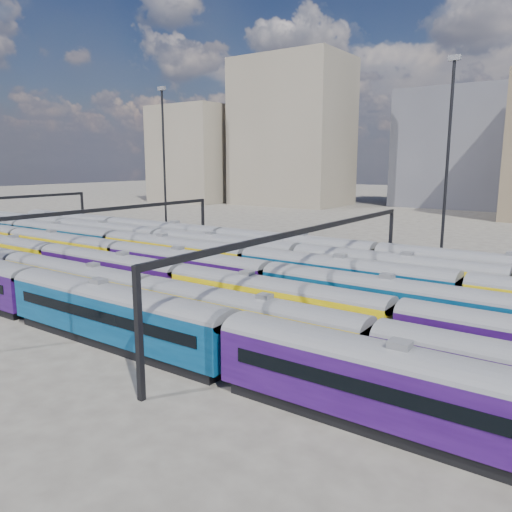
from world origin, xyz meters
The scene contains 12 objects.
ground centered at (0.00, 0.00, 0.00)m, with size 500.00×500.00×0.00m, color #45403A.
rake_0 centered at (12.88, -15.00, 2.88)m, with size 133.13×3.24×5.48m.
rake_1 centered at (19.99, -10.00, 2.59)m, with size 120.26×2.93×4.93m.
rake_2 centered at (-1.03, -5.00, 2.66)m, with size 123.46×3.01×5.07m.
rake_3 centered at (-15.78, 0.00, 2.76)m, with size 127.79×3.12×5.25m.
rake_4 centered at (-11.62, 5.00, 2.88)m, with size 110.90×3.25×5.48m.
rake_5 centered at (2.90, 10.00, 2.86)m, with size 132.41×3.23×5.45m.
rake_6 centered at (10.32, 15.00, 2.94)m, with size 136.00×3.31×5.60m.
gantry_1 centered at (-20.00, 0.00, 6.79)m, with size 0.35×40.35×8.03m.
gantry_2 centered at (10.00, 0.00, 6.79)m, with size 0.35×40.35×8.03m.
mast_1 centered at (-30.00, 22.00, 13.97)m, with size 1.40×0.50×25.60m.
mast_3 centered at (15.00, 24.00, 13.97)m, with size 1.40×0.50×25.60m.
Camera 1 is at (30.92, -38.24, 13.64)m, focal length 35.00 mm.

